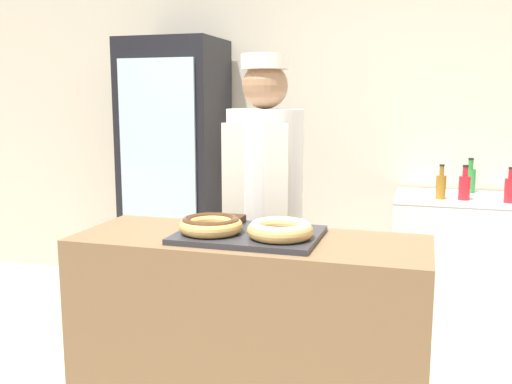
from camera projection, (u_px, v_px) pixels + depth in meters
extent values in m
cube|color=beige|center=(332.00, 122.00, 4.36)|extent=(8.00, 0.06, 2.70)
cube|color=brown|center=(249.00, 343.00, 2.49)|extent=(1.50, 0.55, 0.95)
cube|color=#2D2D33|center=(249.00, 235.00, 2.41)|extent=(0.59, 0.44, 0.02)
torus|color=tan|center=(211.00, 226.00, 2.39)|extent=(0.27, 0.27, 0.06)
torus|color=#472814|center=(211.00, 222.00, 2.38)|extent=(0.25, 0.25, 0.04)
torus|color=tan|center=(280.00, 230.00, 2.30)|extent=(0.27, 0.27, 0.06)
torus|color=beige|center=(280.00, 226.00, 2.30)|extent=(0.25, 0.25, 0.04)
cube|color=#382111|center=(235.00, 219.00, 2.59)|extent=(0.08, 0.08, 0.03)
cube|color=#382111|center=(285.00, 222.00, 2.52)|extent=(0.08, 0.08, 0.03)
cylinder|color=#4C4C51|center=(264.00, 310.00, 3.02)|extent=(0.28, 0.28, 0.84)
cylinder|color=white|center=(265.00, 172.00, 2.90)|extent=(0.39, 0.39, 0.63)
cube|color=silver|center=(255.00, 259.00, 2.80)|extent=(0.33, 0.02, 1.33)
sphere|color=#936B4C|center=(265.00, 86.00, 2.83)|extent=(0.23, 0.23, 0.23)
cylinder|color=white|center=(265.00, 62.00, 2.81)|extent=(0.24, 0.24, 0.07)
cube|color=black|center=(176.00, 170.00, 4.38)|extent=(0.71, 0.59, 1.97)
cube|color=silver|center=(158.00, 170.00, 4.09)|extent=(0.58, 0.02, 1.57)
cube|color=white|center=(458.00, 260.00, 3.88)|extent=(0.86, 0.63, 0.88)
cube|color=gray|center=(461.00, 200.00, 3.82)|extent=(0.86, 0.63, 0.01)
cylinder|color=red|center=(510.00, 191.00, 3.59)|extent=(0.07, 0.07, 0.15)
cylinder|color=red|center=(511.00, 174.00, 3.57)|extent=(0.03, 0.03, 0.06)
cylinder|color=black|center=(511.00, 168.00, 3.56)|extent=(0.03, 0.03, 0.01)
cylinder|color=#99661E|center=(441.00, 187.00, 3.72)|extent=(0.06, 0.06, 0.16)
cylinder|color=#99661E|center=(442.00, 171.00, 3.71)|extent=(0.03, 0.03, 0.06)
cylinder|color=black|center=(442.00, 165.00, 3.70)|extent=(0.03, 0.03, 0.01)
cylinder|color=#2D8C38|center=(470.00, 181.00, 3.98)|extent=(0.07, 0.07, 0.17)
cylinder|color=#2D8C38|center=(471.00, 165.00, 3.96)|extent=(0.03, 0.03, 0.06)
cylinder|color=black|center=(471.00, 159.00, 3.95)|extent=(0.04, 0.04, 0.01)
cylinder|color=red|center=(464.00, 188.00, 3.69)|extent=(0.07, 0.07, 0.15)
cylinder|color=red|center=(465.00, 172.00, 3.67)|extent=(0.03, 0.03, 0.06)
cylinder|color=black|center=(466.00, 166.00, 3.67)|extent=(0.04, 0.04, 0.01)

